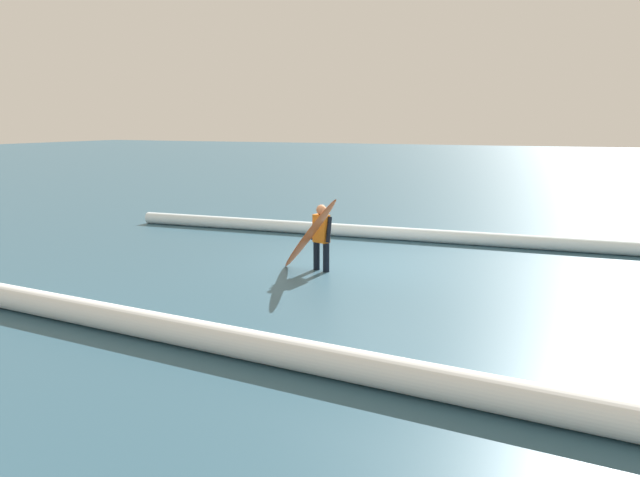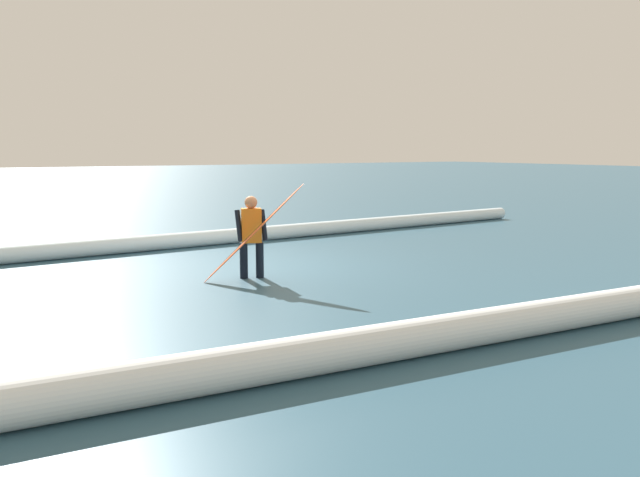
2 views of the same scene
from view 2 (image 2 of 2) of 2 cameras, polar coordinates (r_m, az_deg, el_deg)
name	(u,v)px [view 2 (image 2 of 2)]	position (r m, az deg, el deg)	size (l,w,h in m)	color
ground_plane	(259,267)	(12.31, -5.44, -2.56)	(145.42, 145.42, 0.00)	#2E5266
surfer	(251,233)	(11.20, -6.12, 0.52)	(0.50, 0.36, 1.44)	black
surfboard	(254,233)	(10.83, -5.91, 0.48)	(1.66, 1.05, 1.70)	#E55926
wave_crest_foreground	(247,235)	(15.65, -6.51, 0.34)	(0.35, 0.35, 18.53)	white
wave_crest_midground	(632,302)	(9.60, 26.02, -5.10)	(0.42, 0.42, 16.59)	white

